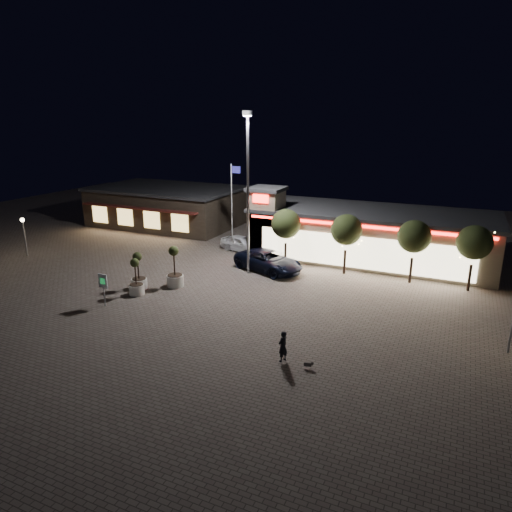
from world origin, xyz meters
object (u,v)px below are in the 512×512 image
at_px(pickup_truck, 268,261).
at_px(planter_mid, 136,283).
at_px(planter_left, 139,277).
at_px(valet_sign, 103,284).
at_px(pedestrian, 283,346).
at_px(white_sedan, 242,243).

relative_size(pickup_truck, planter_mid, 2.24).
bearing_deg(planter_left, valet_sign, -90.77).
xyz_separation_m(pedestrian, planter_left, (-13.17, 5.29, 0.03)).
xyz_separation_m(pickup_truck, white_sedan, (-4.47, 4.22, -0.09)).
bearing_deg(valet_sign, pedestrian, -7.74).
xyz_separation_m(pedestrian, planter_mid, (-12.62, 4.31, -0.01)).
bearing_deg(white_sedan, planter_left, -177.12).
relative_size(pickup_truck, valet_sign, 2.68).
bearing_deg(pedestrian, valet_sign, -78.26).
relative_size(pickup_truck, white_sedan, 1.38).
bearing_deg(pickup_truck, valet_sign, 167.60).
distance_m(pedestrian, valet_sign, 13.36).
bearing_deg(planter_mid, pedestrian, -18.87).
bearing_deg(pickup_truck, planter_left, 157.36).
bearing_deg(white_sedan, valet_sign, -174.66).
height_order(pickup_truck, white_sedan, pickup_truck).
bearing_deg(white_sedan, planter_mid, -173.85).
bearing_deg(planter_mid, planter_left, 119.19).
relative_size(pedestrian, planter_left, 0.60).
distance_m(white_sedan, pedestrian, 20.16).
bearing_deg(white_sedan, pedestrian, -133.27).
height_order(white_sedan, planter_left, planter_left).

